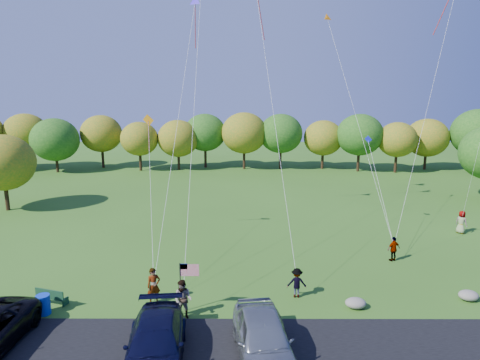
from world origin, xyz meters
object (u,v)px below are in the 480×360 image
object	(u,v)px
flyer_e	(461,222)
flyer_a	(154,286)
park_bench	(50,297)
minivan_navy	(156,344)
flyer_c	(297,283)
flyer_d	(394,249)
minivan_silver	(263,339)
trash_barrel	(43,305)
flyer_b	(183,299)

from	to	relation	value
flyer_e	flyer_a	bearing A→B (deg)	83.89
flyer_a	park_bench	bearing A→B (deg)	156.03
minivan_navy	flyer_c	size ratio (longest dim) A/B	3.56
flyer_e	park_bench	bearing A→B (deg)	79.74
flyer_d	flyer_c	bearing A→B (deg)	13.00
minivan_silver	minivan_navy	bearing A→B (deg)	176.22
flyer_c	trash_barrel	distance (m)	12.82
minivan_silver	park_bench	size ratio (longest dim) A/B	3.34
flyer_a	flyer_c	size ratio (longest dim) A/B	1.19
flyer_b	flyer_c	world-z (taller)	flyer_b
minivan_silver	park_bench	xyz separation A→B (m)	(-10.63, 4.47, -0.50)
flyer_e	park_bench	world-z (taller)	flyer_e
flyer_a	flyer_d	distance (m)	15.37
flyer_c	flyer_d	xyz separation A→B (m)	(6.85, 4.91, 0.01)
minivan_navy	flyer_a	bearing A→B (deg)	96.61
minivan_silver	flyer_a	xyz separation A→B (m)	(-5.40, 4.81, -0.05)
flyer_d	park_bench	size ratio (longest dim) A/B	0.98
minivan_navy	trash_barrel	distance (m)	7.44
flyer_a	flyer_b	size ratio (longest dim) A/B	0.99
flyer_c	trash_barrel	world-z (taller)	flyer_c
minivan_navy	flyer_d	distance (m)	16.98
flyer_c	park_bench	distance (m)	12.73
flyer_b	flyer_e	world-z (taller)	flyer_b
minivan_navy	minivan_silver	world-z (taller)	minivan_silver
flyer_a	flyer_b	bearing A→B (deg)	-68.01
flyer_a	trash_barrel	xyz separation A→B (m)	(-5.23, -1.11, -0.46)
minivan_silver	flyer_a	bearing A→B (deg)	131.74
minivan_silver	flyer_e	size ratio (longest dim) A/B	3.12
minivan_silver	park_bench	distance (m)	11.54
park_bench	flyer_c	bearing A→B (deg)	22.17
flyer_d	minivan_silver	bearing A→B (deg)	26.89
minivan_navy	trash_barrel	xyz separation A→B (m)	(-6.31, 3.92, -0.40)
flyer_a	flyer_e	bearing A→B (deg)	-0.35
minivan_navy	minivan_silver	bearing A→B (deg)	-2.72
flyer_b	minivan_silver	bearing A→B (deg)	-25.19
minivan_silver	flyer_c	world-z (taller)	minivan_silver
flyer_d	park_bench	distance (m)	20.42
minivan_silver	trash_barrel	world-z (taller)	minivan_silver
flyer_c	flyer_d	world-z (taller)	flyer_d
minivan_silver	trash_barrel	bearing A→B (deg)	154.22
flyer_a	flyer_e	size ratio (longest dim) A/B	1.08
minivan_navy	flyer_b	bearing A→B (deg)	74.67
flyer_b	park_bench	xyz separation A→B (m)	(-6.92, 1.10, -0.46)
flyer_c	minivan_silver	bearing A→B (deg)	73.27
flyer_a	trash_barrel	size ratio (longest dim) A/B	1.93
park_bench	trash_barrel	xyz separation A→B (m)	(-0.01, -0.76, -0.01)
flyer_d	trash_barrel	size ratio (longest dim) A/B	1.64
minivan_navy	flyer_e	bearing A→B (deg)	32.87
minivan_silver	flyer_c	size ratio (longest dim) A/B	3.44
flyer_a	flyer_e	distance (m)	24.08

